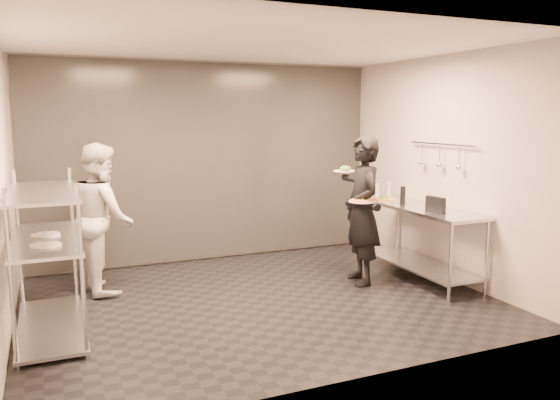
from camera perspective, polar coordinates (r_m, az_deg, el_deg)
name	(u,v)px	position (r m, az deg, el deg)	size (l,w,h in m)	color
room_shell	(226,167)	(7.00, -5.68, 3.44)	(5.00, 4.00, 2.80)	black
pass_rack	(47,253)	(5.62, -23.19, -5.12)	(0.60, 1.60, 1.50)	silver
prep_counter	(421,230)	(7.09, 14.53, -3.07)	(0.60, 1.80, 0.92)	silver
utensil_rail	(440,156)	(7.12, 16.41, 4.39)	(0.07, 1.20, 0.31)	silver
waiter	(362,211)	(6.72, 8.58, -1.11)	(0.66, 0.43, 1.81)	black
chef	(102,218)	(6.70, -18.12, -1.75)	(0.85, 0.66, 1.75)	silver
pizza_plate_near	(362,201)	(6.49, 8.57, -0.07)	(0.31, 0.31, 0.05)	white
pizza_plate_far	(384,200)	(6.65, 10.84, 0.02)	(0.29, 0.29, 0.05)	white
salad_plate	(345,170)	(6.91, 6.84, 3.17)	(0.30, 0.30, 0.07)	white
pos_monitor	(435,205)	(6.64, 15.94, -0.49)	(0.05, 0.27, 0.19)	black
bottle_green	(377,191)	(7.58, 10.13, 0.95)	(0.06, 0.06, 0.22)	#919E92
bottle_clear	(389,190)	(7.69, 11.33, 1.05)	(0.07, 0.07, 0.23)	#919E92
bottle_dark	(403,195)	(7.18, 12.71, 0.48)	(0.07, 0.07, 0.23)	black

